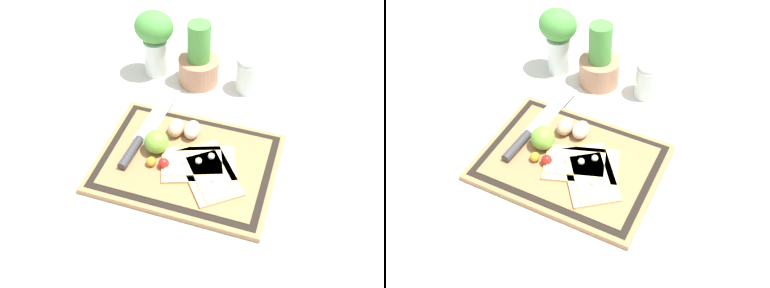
% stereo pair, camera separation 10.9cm
% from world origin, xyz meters
% --- Properties ---
extents(ground_plane, '(6.00, 6.00, 0.00)m').
position_xyz_m(ground_plane, '(0.00, 0.00, 0.00)').
color(ground_plane, silver).
extents(cutting_board, '(0.43, 0.32, 0.02)m').
position_xyz_m(cutting_board, '(0.00, 0.00, 0.01)').
color(cutting_board, '#997047').
rests_on(cutting_board, ground_plane).
extents(pizza_slice_near, '(0.20, 0.21, 0.02)m').
position_xyz_m(pizza_slice_near, '(0.06, -0.03, 0.02)').
color(pizza_slice_near, '#DBBC7F').
rests_on(pizza_slice_near, cutting_board).
extents(pizza_slice_far, '(0.20, 0.16, 0.02)m').
position_xyz_m(pizza_slice_far, '(0.03, -0.01, 0.02)').
color(pizza_slice_far, '#DBBC7F').
rests_on(pizza_slice_far, cutting_board).
extents(knife, '(0.05, 0.31, 0.02)m').
position_xyz_m(knife, '(-0.13, 0.03, 0.03)').
color(knife, silver).
rests_on(knife, cutting_board).
extents(egg_brown, '(0.04, 0.05, 0.04)m').
position_xyz_m(egg_brown, '(-0.05, 0.08, 0.04)').
color(egg_brown, tan).
rests_on(egg_brown, cutting_board).
extents(egg_pink, '(0.04, 0.05, 0.04)m').
position_xyz_m(egg_pink, '(-0.01, 0.08, 0.04)').
color(egg_pink, beige).
rests_on(egg_pink, cutting_board).
extents(lime, '(0.06, 0.06, 0.06)m').
position_xyz_m(lime, '(-0.08, 0.01, 0.05)').
color(lime, '#70A838').
rests_on(lime, cutting_board).
extents(cherry_tomato_red, '(0.03, 0.03, 0.03)m').
position_xyz_m(cherry_tomato_red, '(-0.05, -0.04, 0.03)').
color(cherry_tomato_red, red).
rests_on(cherry_tomato_red, cutting_board).
extents(cherry_tomato_yellow, '(0.02, 0.02, 0.02)m').
position_xyz_m(cherry_tomato_yellow, '(-0.08, -0.04, 0.03)').
color(cherry_tomato_yellow, gold).
rests_on(cherry_tomato_yellow, cutting_board).
extents(herb_pot, '(0.12, 0.12, 0.19)m').
position_xyz_m(herb_pot, '(-0.07, 0.32, 0.07)').
color(herb_pot, '#AD7A5B').
rests_on(herb_pot, ground_plane).
extents(sauce_jar, '(0.08, 0.08, 0.10)m').
position_xyz_m(sauce_jar, '(0.07, 0.33, 0.04)').
color(sauce_jar, silver).
rests_on(sauce_jar, ground_plane).
extents(herb_glass, '(0.11, 0.10, 0.20)m').
position_xyz_m(herb_glass, '(-0.20, 0.32, 0.12)').
color(herb_glass, silver).
rests_on(herb_glass, ground_plane).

